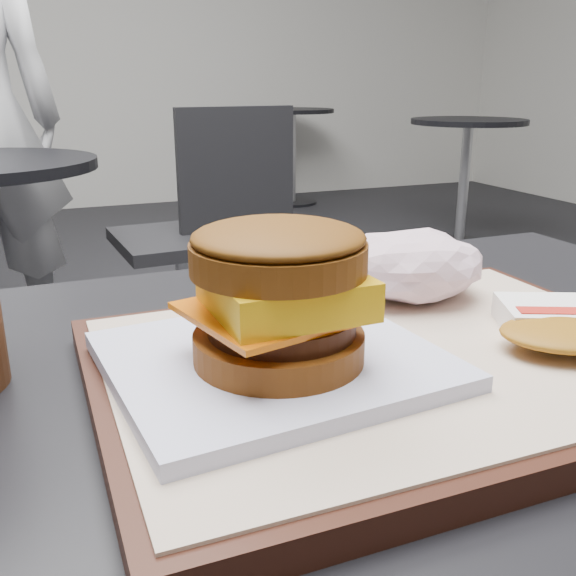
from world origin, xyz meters
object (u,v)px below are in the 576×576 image
(hash_brown, at_px, (567,324))
(neighbor_chair, at_px, (202,223))
(serving_tray, at_px, (393,364))
(breakfast_sandwich, at_px, (278,311))
(crumpled_wrapper, at_px, (411,265))

(hash_brown, bearing_deg, neighbor_chair, 83.57)
(serving_tray, bearing_deg, hash_brown, -12.92)
(hash_brown, distance_m, neighbor_chair, 1.76)
(serving_tray, height_order, breakfast_sandwich, breakfast_sandwich)
(crumpled_wrapper, bearing_deg, breakfast_sandwich, -148.58)
(breakfast_sandwich, relative_size, hash_brown, 1.53)
(crumpled_wrapper, relative_size, neighbor_chair, 0.14)
(neighbor_chair, bearing_deg, hash_brown, -96.43)
(crumpled_wrapper, height_order, neighbor_chair, neighbor_chair)
(crumpled_wrapper, bearing_deg, neighbor_chair, 81.36)
(breakfast_sandwich, bearing_deg, hash_brown, -6.79)
(breakfast_sandwich, bearing_deg, neighbor_chair, 76.97)
(neighbor_chair, bearing_deg, serving_tray, -100.40)
(breakfast_sandwich, distance_m, crumpled_wrapper, 0.18)
(hash_brown, bearing_deg, serving_tray, 167.08)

